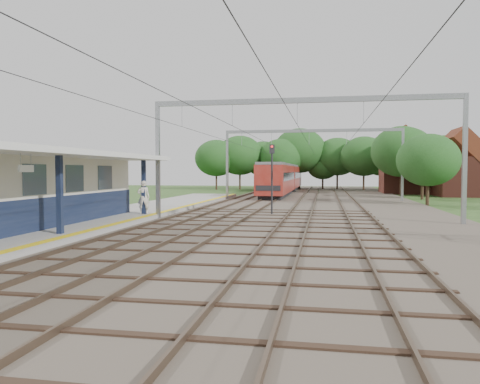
# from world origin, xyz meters

# --- Properties ---
(ground) EXTENTS (160.00, 160.00, 0.00)m
(ground) POSITION_xyz_m (0.00, 0.00, 0.00)
(ground) COLOR #2D4C1E
(ground) RESTS_ON ground
(ballast_bed) EXTENTS (18.00, 90.00, 0.10)m
(ballast_bed) POSITION_xyz_m (4.00, 30.00, 0.05)
(ballast_bed) COLOR #473D33
(ballast_bed) RESTS_ON ground
(platform) EXTENTS (5.00, 52.00, 0.35)m
(platform) POSITION_xyz_m (-7.50, 14.00, 0.17)
(platform) COLOR gray
(platform) RESTS_ON ground
(yellow_stripe) EXTENTS (0.45, 52.00, 0.01)m
(yellow_stripe) POSITION_xyz_m (-5.25, 14.00, 0.35)
(yellow_stripe) COLOR yellow
(yellow_stripe) RESTS_ON platform
(station_building) EXTENTS (3.41, 18.00, 3.40)m
(station_building) POSITION_xyz_m (-8.88, 7.00, 2.04)
(station_building) COLOR beige
(station_building) RESTS_ON platform
(canopy) EXTENTS (6.40, 20.00, 3.44)m
(canopy) POSITION_xyz_m (-7.77, 6.00, 3.64)
(canopy) COLOR #101934
(canopy) RESTS_ON platform
(rail_tracks) EXTENTS (11.80, 88.00, 0.15)m
(rail_tracks) POSITION_xyz_m (1.50, 30.00, 0.18)
(rail_tracks) COLOR brown
(rail_tracks) RESTS_ON ballast_bed
(catenary_system) EXTENTS (17.22, 88.00, 7.00)m
(catenary_system) POSITION_xyz_m (3.39, 25.28, 5.51)
(catenary_system) COLOR gray
(catenary_system) RESTS_ON ground
(tree_band) EXTENTS (31.72, 30.88, 8.82)m
(tree_band) POSITION_xyz_m (3.84, 57.12, 4.92)
(tree_band) COLOR #382619
(tree_band) RESTS_ON ground
(house_near) EXTENTS (7.00, 6.12, 7.89)m
(house_near) POSITION_xyz_m (21.00, 46.00, 2.99)
(house_near) COLOR brown
(house_near) RESTS_ON ground
(house_far) EXTENTS (8.00, 6.12, 8.66)m
(house_far) POSITION_xyz_m (16.00, 52.00, 3.23)
(house_far) COLOR brown
(house_far) RESTS_ON ground
(person) EXTENTS (0.84, 0.68, 1.99)m
(person) POSITION_xyz_m (-5.92, 15.00, 1.35)
(person) COLOR silver
(person) RESTS_ON platform
(train) EXTENTS (2.80, 34.80, 3.68)m
(train) POSITION_xyz_m (-0.50, 49.79, 2.06)
(train) COLOR black
(train) RESTS_ON ballast_bed
(signal_post) EXTENTS (0.36, 0.31, 4.63)m
(signal_post) POSITION_xyz_m (1.35, 18.91, 2.98)
(signal_post) COLOR black
(signal_post) RESTS_ON ground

